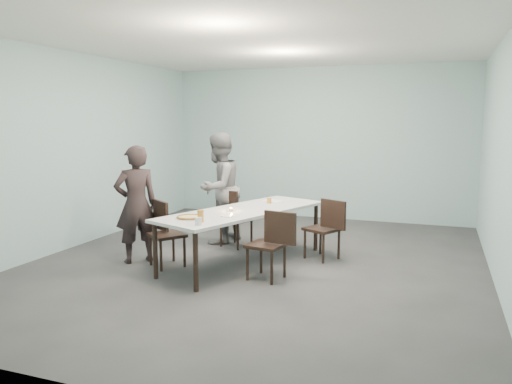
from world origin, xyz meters
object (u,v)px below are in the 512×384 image
(chair_far_right, at_px, (327,225))
(water_tumbler, at_px, (198,222))
(beer_glass, at_px, (201,216))
(amber_tumbler, at_px, (269,201))
(chair_near_right, at_px, (272,240))
(diner_far, at_px, (219,188))
(side_plate, at_px, (227,216))
(table, at_px, (243,214))
(chair_far_left, at_px, (232,214))
(pizza, at_px, (189,217))
(chair_near_left, at_px, (164,229))
(tealight, at_px, (231,210))
(diner_near, at_px, (136,204))

(chair_far_right, relative_size, water_tumbler, 9.67)
(beer_glass, bearing_deg, amber_tumbler, 78.21)
(chair_near_right, relative_size, diner_far, 0.49)
(diner_far, xyz_separation_m, water_tumbler, (0.69, -2.11, -0.09))
(diner_far, bearing_deg, side_plate, 38.04)
(table, xyz_separation_m, chair_far_left, (-0.52, 0.85, -0.19))
(pizza, bearing_deg, chair_near_left, 146.92)
(pizza, bearing_deg, amber_tumbler, 69.11)
(chair_far_left, bearing_deg, chair_near_right, -34.40)
(chair_far_left, bearing_deg, side_plate, -52.43)
(table, height_order, beer_glass, beer_glass)
(chair_far_left, xyz_separation_m, pizza, (0.13, -1.68, 0.27))
(tealight, bearing_deg, table, 52.34)
(table, bearing_deg, side_plate, -91.77)
(chair_far_left, height_order, tealight, chair_far_left)
(table, xyz_separation_m, diner_near, (-1.41, -0.45, 0.12))
(chair_near_left, xyz_separation_m, side_plate, (0.96, -0.06, 0.25))
(beer_glass, bearing_deg, water_tumbler, -72.32)
(table, bearing_deg, diner_far, 129.51)
(side_plate, distance_m, amber_tumbler, 1.15)
(diner_far, height_order, tealight, diner_far)
(tealight, bearing_deg, diner_far, 121.41)
(chair_near_left, relative_size, amber_tumbler, 10.88)
(chair_far_right, distance_m, beer_glass, 1.97)
(pizza, height_order, side_plate, pizza)
(chair_far_right, relative_size, diner_near, 0.53)
(chair_near_right, relative_size, pizza, 2.56)
(amber_tumbler, bearing_deg, pizza, -110.89)
(diner_far, relative_size, amber_tumbler, 22.10)
(water_tumbler, height_order, tealight, water_tumbler)
(chair_near_left, bearing_deg, water_tumbler, -3.30)
(water_tumbler, xyz_separation_m, tealight, (-0.00, 0.98, -0.02))
(chair_far_left, bearing_deg, diner_near, -107.18)
(tealight, height_order, amber_tumbler, amber_tumbler)
(diner_far, height_order, water_tumbler, diner_far)
(chair_far_right, xyz_separation_m, diner_near, (-2.45, -1.01, 0.31))
(chair_far_left, bearing_deg, water_tumbler, -61.32)
(chair_far_left, distance_m, tealight, 1.11)
(chair_far_left, bearing_deg, chair_near_left, -92.28)
(chair_near_left, height_order, chair_far_left, same)
(chair_near_left, xyz_separation_m, chair_far_left, (0.45, 1.29, 0.00))
(chair_near_left, xyz_separation_m, diner_far, (0.17, 1.43, 0.38))
(side_plate, bearing_deg, table, 88.23)
(chair_far_left, xyz_separation_m, beer_glass, (0.36, -1.81, 0.32))
(chair_near_right, xyz_separation_m, side_plate, (-0.62, 0.05, 0.25))
(chair_far_right, bearing_deg, side_plate, 72.90)
(pizza, bearing_deg, chair_near_right, 15.06)
(table, distance_m, chair_far_left, 1.02)
(tealight, bearing_deg, side_plate, -73.98)
(chair_far_right, xyz_separation_m, beer_glass, (-1.21, -1.52, 0.32))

